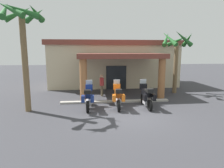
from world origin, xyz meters
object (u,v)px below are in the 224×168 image
Objects in this scene: motel_building at (113,63)px; pedestrian at (102,84)px; motorcycle_blue at (88,97)px; palm_tree_near_portico at (176,48)px; motorcycle_orange at (118,97)px; palm_tree_roadside at (22,29)px; motorcycle_black at (146,96)px.

motel_building is 5.43m from pedestrian.
palm_tree_near_portico reaches higher than motorcycle_blue.
motel_building is at bearing 135.75° from palm_tree_near_portico.
motorcycle_orange is 6.44m from palm_tree_roadside.
motorcycle_blue is 3.49m from motorcycle_black.
palm_tree_roadside is (-5.16, -0.18, 3.85)m from motorcycle_orange.
palm_tree_near_portico reaches higher than motorcycle_black.
motorcycle_blue is 0.36× the size of palm_tree_roadside.
motel_building reaches higher than motorcycle_orange.
motorcycle_blue is at bearing -106.61° from motel_building.
palm_tree_near_portico is (6.93, 3.85, 2.96)m from motorcycle_blue.
motorcycle_orange is 7.09m from palm_tree_near_portico.
motorcycle_black is at bearing -64.97° from pedestrian.
pedestrian reaches higher than motorcycle_orange.
motel_building is 10.52m from palm_tree_roadside.
pedestrian is at bearing 16.57° from motorcycle_orange.
palm_tree_roadside is (-5.73, -8.51, 2.32)m from motel_building.
motorcycle_blue is at bearing -150.97° from palm_tree_near_portico.
palm_tree_near_portico is at bearing -6.95° from pedestrian.
motorcycle_black is at bearing -89.28° from motorcycle_orange.
pedestrian is (-1.37, -5.10, -1.27)m from motel_building.
palm_tree_roadside is (-3.42, -0.17, 3.85)m from motorcycle_blue.
motorcycle_blue is 3.39m from pedestrian.
motorcycle_black is (3.49, -0.05, 0.00)m from motorcycle_blue.
palm_tree_roadside is 11.13m from palm_tree_near_portico.
motorcycle_black is 4.17m from pedestrian.
motorcycle_blue is at bearing 89.07° from motorcycle_black.
palm_tree_near_portico reaches higher than pedestrian.
pedestrian is (0.95, 3.25, 0.25)m from motorcycle_blue.
pedestrian is at bearing 37.56° from motorcycle_black.
pedestrian is (-0.80, 3.23, 0.25)m from motorcycle_orange.
palm_tree_roadside reaches higher than motorcycle_black.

